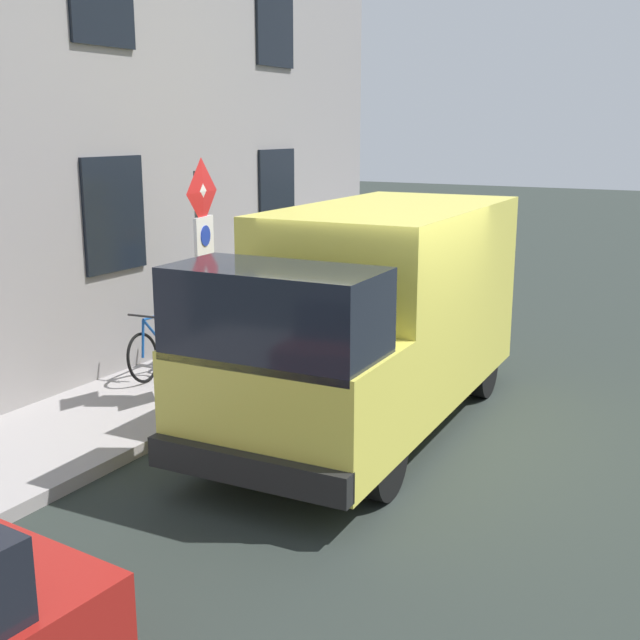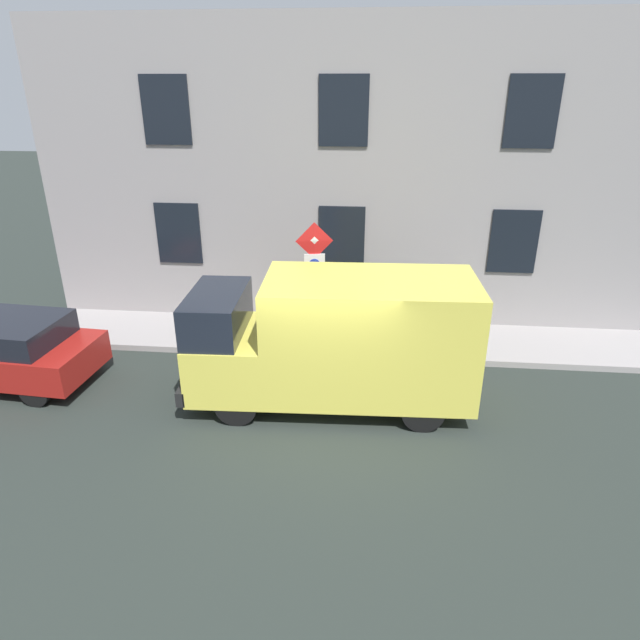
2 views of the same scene
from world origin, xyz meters
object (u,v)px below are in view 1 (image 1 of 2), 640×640
Objects in this scene: delivery_van at (372,313)px; bicycle_green at (199,333)px; bicycle_blue at (165,345)px; litter_bin at (250,343)px; sign_post_stacked at (204,258)px; pedestrian at (244,294)px.

delivery_van is 3.38m from bicycle_green.
litter_bin reaches higher than bicycle_blue.
litter_bin is (-1.11, 0.35, 0.08)m from bicycle_green.
bicycle_blue is 1.91× the size of litter_bin.
bicycle_green is at bearing -49.79° from sign_post_stacked.
delivery_van is at bearing 165.45° from litter_bin.
pedestrian is at bearing 149.20° from bicycle_blue.
delivery_van reaches higher than bicycle_blue.
bicycle_green is 0.76m from bicycle_blue.
sign_post_stacked is 2.19m from pedestrian.
sign_post_stacked reaches higher than litter_bin.
bicycle_green is 0.87m from pedestrian.
bicycle_green is (1.26, -1.49, -1.40)m from sign_post_stacked.
delivery_van is at bearing 81.56° from bicycle_blue.
pedestrian is (2.63, -1.28, -0.26)m from delivery_van.
bicycle_green is at bearing 173.80° from bicycle_blue.
sign_post_stacked reaches higher than pedestrian.
pedestrian is (-0.53, -1.16, 0.56)m from bicycle_blue.
litter_bin is (-0.58, 0.75, -0.48)m from pedestrian.
litter_bin is (0.15, -1.14, -1.32)m from sign_post_stacked.
pedestrian is (-0.53, -0.40, 0.56)m from bicycle_green.
litter_bin is (2.05, -0.53, -0.74)m from delivery_van.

